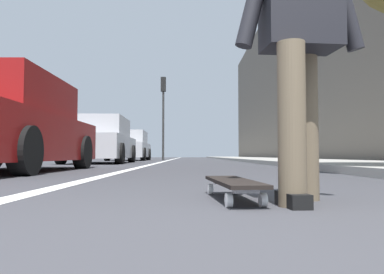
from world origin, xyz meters
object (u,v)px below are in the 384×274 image
Objects in this scene: skateboard at (233,183)px; traffic_light at (163,103)px; skater_person at (299,28)px; parked_car_far at (129,147)px; parked_car_mid at (100,142)px; parked_car_near at (4,127)px.

skateboard is 19.03m from traffic_light.
skater_person reaches higher than parked_car_far.
skater_person is 10.79m from parked_car_mid.
parked_car_near reaches higher than parked_car_far.
skater_person is 5.23m from parked_car_near.
parked_car_near is 0.97× the size of parked_car_far.
parked_car_mid is at bearing 17.29° from skateboard.
skater_person is 0.36× the size of traffic_light.
traffic_light is (8.65, -1.44, 2.47)m from parked_car_mid.
parked_car_near reaches higher than skateboard.
parked_car_far is (6.69, 0.12, -0.00)m from parked_car_mid.
parked_car_mid is 0.95× the size of traffic_light.
skateboard is 0.20× the size of parked_car_far.
parked_car_near is at bearing 179.92° from parked_car_mid.
traffic_light is (18.71, 1.69, 3.07)m from skateboard.
skater_person is 0.39× the size of parked_car_far.
parked_car_far is at bearing 0.50° from parked_car_near.
parked_car_mid is at bearing 170.53° from traffic_light.
traffic_light is at bearing -5.54° from parked_car_near.
traffic_light is at bearing -38.64° from parked_car_far.
skater_person reaches higher than skateboard.
traffic_light is (14.97, -1.45, 2.47)m from parked_car_near.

